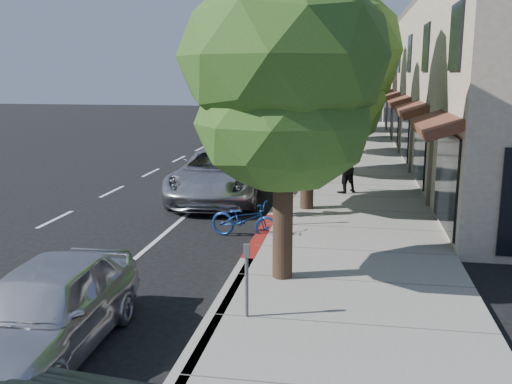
% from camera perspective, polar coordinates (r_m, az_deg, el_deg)
% --- Properties ---
extents(ground, '(120.00, 120.00, 0.00)m').
position_cam_1_polar(ground, '(13.60, -0.12, -5.94)').
color(ground, black).
rests_on(ground, ground).
extents(sidewalk, '(4.60, 56.00, 0.15)m').
position_cam_1_polar(sidewalk, '(21.16, 9.74, 0.54)').
color(sidewalk, gray).
rests_on(sidewalk, ground).
extents(curb, '(0.30, 56.00, 0.15)m').
position_cam_1_polar(curb, '(21.27, 3.53, 0.75)').
color(curb, '#9E998E').
rests_on(curb, ground).
extents(curb_red_segment, '(0.32, 4.00, 0.15)m').
position_cam_1_polar(curb_red_segment, '(14.52, 0.55, -4.47)').
color(curb_red_segment, maroon).
rests_on(curb_red_segment, ground).
extents(storefront_building, '(10.00, 36.00, 7.00)m').
position_cam_1_polar(storefront_building, '(31.65, 23.51, 9.68)').
color(storefront_building, beige).
rests_on(storefront_building, ground).
extents(street_tree_0, '(4.01, 4.01, 6.93)m').
position_cam_1_polar(street_tree_0, '(10.84, 2.85, 12.77)').
color(street_tree_0, black).
rests_on(street_tree_0, ground).
extents(street_tree_1, '(5.36, 5.36, 7.73)m').
position_cam_1_polar(street_tree_1, '(16.82, 5.36, 13.41)').
color(street_tree_1, black).
rests_on(street_tree_1, ground).
extents(street_tree_2, '(4.70, 4.70, 7.02)m').
position_cam_1_polar(street_tree_2, '(22.80, 6.52, 11.97)').
color(street_tree_2, black).
rests_on(street_tree_2, ground).
extents(street_tree_3, '(4.55, 4.55, 7.89)m').
position_cam_1_polar(street_tree_3, '(28.80, 7.25, 13.28)').
color(street_tree_3, black).
rests_on(street_tree_3, ground).
extents(street_tree_4, '(4.73, 4.73, 7.89)m').
position_cam_1_polar(street_tree_4, '(34.80, 7.69, 12.93)').
color(street_tree_4, black).
rests_on(street_tree_4, ground).
extents(street_tree_5, '(5.52, 5.52, 7.95)m').
position_cam_1_polar(street_tree_5, '(40.79, 8.00, 12.56)').
color(street_tree_5, black).
rests_on(street_tree_5, ground).
extents(cyclist, '(0.45, 0.66, 1.76)m').
position_cam_1_polar(cyclist, '(16.21, 2.55, 0.18)').
color(cyclist, white).
rests_on(cyclist, ground).
extents(bicycle, '(1.94, 1.03, 0.97)m').
position_cam_1_polar(bicycle, '(14.56, -1.15, -2.75)').
color(bicycle, navy).
rests_on(bicycle, ground).
extents(silver_suv, '(3.17, 6.23, 1.69)m').
position_cam_1_polar(silver_suv, '(19.06, -3.67, 1.81)').
color(silver_suv, silver).
rests_on(silver_suv, ground).
extents(dark_sedan, '(1.54, 4.06, 1.32)m').
position_cam_1_polar(dark_sedan, '(24.38, 3.19, 3.57)').
color(dark_sedan, black).
rests_on(dark_sedan, ground).
extents(white_pickup, '(3.05, 6.43, 1.81)m').
position_cam_1_polar(white_pickup, '(29.99, 2.48, 5.59)').
color(white_pickup, silver).
rests_on(white_pickup, ground).
extents(dark_suv_far, '(2.59, 5.37, 1.77)m').
position_cam_1_polar(dark_suv_far, '(39.19, 5.70, 6.97)').
color(dark_suv_far, black).
rests_on(dark_suv_far, ground).
extents(near_car_a, '(1.82, 4.27, 1.44)m').
position_cam_1_polar(near_car_a, '(9.15, -20.29, -10.94)').
color(near_car_a, silver).
rests_on(near_car_a, ground).
extents(pedestrian, '(1.07, 1.05, 1.74)m').
position_cam_1_polar(pedestrian, '(19.51, 8.81, 2.45)').
color(pedestrian, black).
rests_on(pedestrian, sidewalk).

